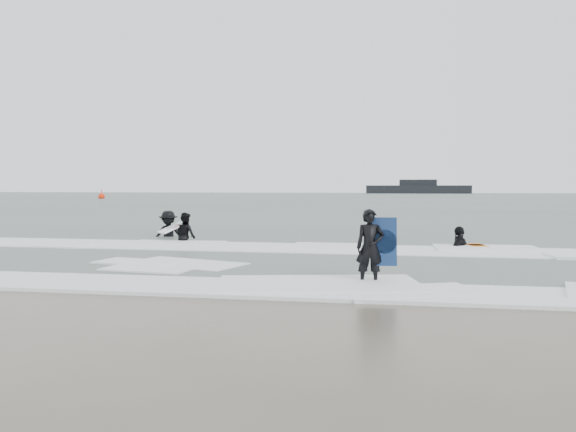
% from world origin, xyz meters
% --- Properties ---
extents(ground, '(320.00, 320.00, 0.00)m').
position_xyz_m(ground, '(0.00, 0.00, 0.00)').
color(ground, brown).
rests_on(ground, ground).
extents(sea, '(320.00, 320.00, 0.00)m').
position_xyz_m(sea, '(0.00, 80.00, 0.06)').
color(sea, '#47544C').
rests_on(sea, ground).
extents(surfer_centre, '(0.61, 0.45, 1.52)m').
position_xyz_m(surfer_centre, '(2.54, 0.42, 0.00)').
color(surfer_centre, black).
rests_on(surfer_centre, ground).
extents(surfer_wading, '(0.99, 0.97, 1.61)m').
position_xyz_m(surfer_wading, '(-4.07, 7.48, 0.00)').
color(surfer_wading, black).
rests_on(surfer_wading, ground).
extents(surfer_breaker, '(1.36, 0.99, 1.89)m').
position_xyz_m(surfer_breaker, '(-5.38, 9.07, 0.00)').
color(surfer_breaker, black).
rests_on(surfer_breaker, ground).
extents(surfer_right_near, '(0.96, 1.17, 1.86)m').
position_xyz_m(surfer_right_near, '(4.98, 7.30, 0.00)').
color(surfer_right_near, black).
rests_on(surfer_right_near, ground).
extents(surfer_right_far, '(1.04, 0.99, 1.79)m').
position_xyz_m(surfer_right_far, '(2.74, 10.37, 0.00)').
color(surfer_right_far, black).
rests_on(surfer_right_far, ground).
extents(surf_foam, '(30.03, 9.06, 0.09)m').
position_xyz_m(surf_foam, '(0.00, 3.70, 0.04)').
color(surf_foam, white).
rests_on(surf_foam, ground).
extents(bodyboards, '(10.77, 7.49, 1.25)m').
position_xyz_m(bodyboards, '(1.26, 5.14, 0.50)').
color(bodyboards, '#10254C').
rests_on(bodyboards, ground).
extents(buoy, '(1.00, 1.00, 1.65)m').
position_xyz_m(buoy, '(-42.53, 70.25, 0.42)').
color(buoy, red).
rests_on(buoy, ground).
extents(vessel_horizon, '(28.37, 5.07, 3.85)m').
position_xyz_m(vessel_horizon, '(8.82, 149.71, 1.43)').
color(vessel_horizon, black).
rests_on(vessel_horizon, ground).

